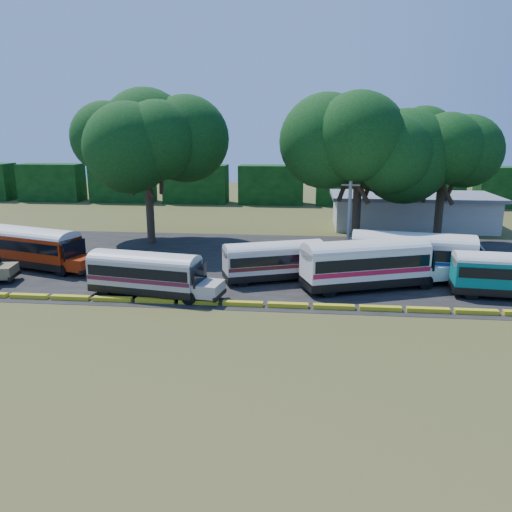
# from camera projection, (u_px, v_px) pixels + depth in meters

# --- Properties ---
(ground) EXTENTS (160.00, 160.00, 0.00)m
(ground) POSITION_uv_depth(u_px,v_px,m) (218.00, 310.00, 32.44)
(ground) COLOR #3A4617
(ground) RESTS_ON ground
(asphalt_strip) EXTENTS (64.00, 24.00, 0.02)m
(asphalt_strip) POSITION_uv_depth(u_px,v_px,m) (253.00, 263.00, 43.91)
(asphalt_strip) COLOR black
(asphalt_strip) RESTS_ON ground
(curb) EXTENTS (53.70, 0.45, 0.30)m
(curb) POSITION_uv_depth(u_px,v_px,m) (221.00, 303.00, 33.36)
(curb) COLOR gold
(curb) RESTS_ON ground
(terminal_building) EXTENTS (19.00, 9.00, 4.00)m
(terminal_building) POSITION_uv_depth(u_px,v_px,m) (412.00, 211.00, 59.09)
(terminal_building) COLOR beige
(terminal_building) RESTS_ON ground
(treeline_backdrop) EXTENTS (130.00, 4.00, 6.00)m
(treeline_backdrop) POSITION_uv_depth(u_px,v_px,m) (271.00, 185.00, 77.97)
(treeline_backdrop) COLOR black
(treeline_backdrop) RESTS_ON ground
(bus_red) EXTENTS (10.88, 5.63, 3.48)m
(bus_red) POSITION_uv_depth(u_px,v_px,m) (34.00, 245.00, 41.75)
(bus_red) COLOR black
(bus_red) RESTS_ON ground
(bus_cream_west) EXTENTS (9.82, 3.94, 3.14)m
(bus_cream_west) POSITION_uv_depth(u_px,v_px,m) (147.00, 271.00, 34.85)
(bus_cream_west) COLOR black
(bus_cream_west) RESTS_ON ground
(bus_cream_east) EXTENTS (9.59, 5.42, 3.08)m
(bus_cream_east) POSITION_uv_depth(u_px,v_px,m) (276.00, 259.00, 38.41)
(bus_cream_east) COLOR black
(bus_cream_east) RESTS_ON ground
(bus_white_red) EXTENTS (11.46, 6.37, 3.68)m
(bus_white_red) POSITION_uv_depth(u_px,v_px,m) (368.00, 262.00, 36.28)
(bus_white_red) COLOR black
(bus_white_red) RESTS_ON ground
(bus_white_blue) EXTENTS (11.55, 4.40, 3.70)m
(bus_white_blue) POSITION_uv_depth(u_px,v_px,m) (415.00, 253.00, 38.69)
(bus_white_blue) COLOR black
(bus_white_blue) RESTS_ON ground
(tree_west) EXTENTS (12.13, 12.13, 15.42)m
(tree_west) POSITION_uv_depth(u_px,v_px,m) (146.00, 134.00, 49.11)
(tree_west) COLOR #36241B
(tree_west) RESTS_ON ground
(tree_center) EXTENTS (11.58, 11.58, 14.87)m
(tree_center) POSITION_uv_depth(u_px,v_px,m) (360.00, 139.00, 45.96)
(tree_center) COLOR #36241B
(tree_center) RESTS_ON ground
(tree_east) EXTENTS (8.68, 8.68, 13.01)m
(tree_east) POSITION_uv_depth(u_px,v_px,m) (445.00, 147.00, 48.12)
(tree_east) COLOR #36241B
(tree_east) RESTS_ON ground
(utility_pole) EXTENTS (1.60, 0.30, 7.09)m
(utility_pole) POSITION_uv_depth(u_px,v_px,m) (349.00, 220.00, 43.94)
(utility_pole) COLOR gray
(utility_pole) RESTS_ON ground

